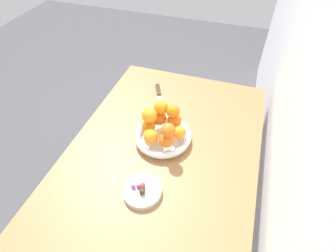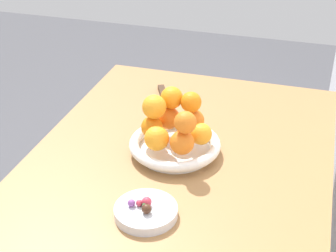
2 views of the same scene
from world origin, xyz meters
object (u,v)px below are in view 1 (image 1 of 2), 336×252
orange_3 (179,132)px  candy_ball_0 (138,186)px  candy_dish (142,191)px  orange_4 (174,120)px  fruit_bowl (163,137)px  candy_ball_3 (143,192)px  dining_table (163,164)px  orange_7 (149,115)px  candy_ball_1 (133,186)px  orange_5 (159,118)px  orange_6 (161,107)px  candy_ball_5 (143,183)px  orange_0 (149,126)px  knife (160,98)px  orange_8 (173,111)px  orange_1 (151,136)px  candy_ball_4 (143,192)px  candy_ball_6 (142,188)px  candy_ball_2 (143,186)px  orange_2 (167,140)px  orange_9 (169,129)px

orange_3 → candy_ball_0: (0.26, -0.07, -0.04)m
candy_dish → orange_4: orange_4 is taller
fruit_bowl → candy_ball_3: 0.27m
dining_table → candy_ball_0: (0.20, -0.02, 0.12)m
orange_7 → candy_ball_1: (0.26, 0.03, -0.10)m
dining_table → orange_5: (-0.11, -0.05, 0.16)m
orange_6 → orange_7: (0.06, -0.03, -0.00)m
fruit_bowl → candy_ball_5: size_ratio=16.61×
orange_3 → orange_7: bearing=-88.6°
orange_7 → candy_ball_5: 0.27m
orange_0 → orange_3: 0.13m
orange_3 → knife: 0.31m
orange_8 → candy_ball_3: (0.32, -0.01, -0.10)m
orange_1 → candy_ball_3: bearing=13.4°
orange_6 → knife: 0.25m
candy_ball_4 → candy_ball_1: bearing=-106.4°
orange_0 → candy_ball_0: orange_0 is taller
candy_ball_0 → candy_ball_6: bearing=87.5°
candy_ball_6 → orange_8: bearing=176.7°
candy_dish → candy_ball_1: size_ratio=8.21×
candy_dish → orange_5: orange_5 is taller
orange_3 → candy_ball_2: orange_3 is taller
dining_table → orange_8: 0.24m
orange_0 → candy_ball_1: orange_0 is taller
orange_2 → candy_ball_3: size_ratio=3.55×
orange_5 → orange_9: bearing=35.4°
orange_2 → orange_6: (-0.11, -0.06, 0.06)m
fruit_bowl → candy_ball_4: size_ratio=11.05×
candy_ball_2 → candy_ball_6: size_ratio=1.40×
orange_6 → orange_8: 0.05m
candy_ball_4 → candy_ball_5: size_ratio=1.50×
orange_2 → orange_6: 0.14m
dining_table → orange_0: bearing=-124.3°
candy_ball_0 → orange_9: bearing=167.3°
fruit_bowl → candy_ball_1: 0.26m
orange_3 → candy_ball_1: orange_3 is taller
dining_table → candy_ball_1: candy_ball_1 is taller
orange_2 → orange_5: same height
orange_0 → candy_ball_5: (0.24, 0.07, -0.04)m
candy_ball_2 → orange_9: bearing=171.2°
candy_ball_1 → candy_ball_3: bearing=76.9°
candy_ball_6 → orange_2: bearing=173.3°
orange_5 → candy_ball_2: 0.31m
orange_7 → orange_5: bearing=158.3°
orange_6 → candy_ball_6: orange_6 is taller
orange_6 → orange_9: (0.11, 0.07, -0.00)m
candy_ball_0 → candy_ball_3: 0.03m
orange_2 → orange_5: (-0.11, -0.07, -0.00)m
orange_2 → orange_4: same height
dining_table → candy_ball_3: bearing=0.9°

